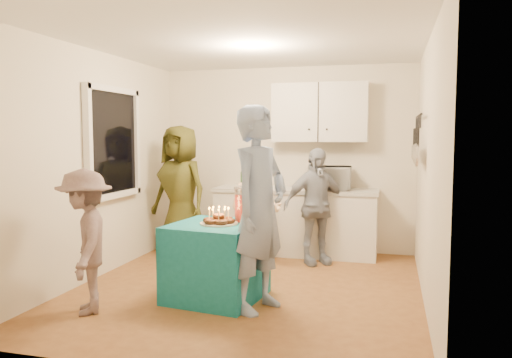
% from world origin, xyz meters
% --- Properties ---
extents(floor, '(4.00, 4.00, 0.00)m').
position_xyz_m(floor, '(0.00, 0.00, 0.00)').
color(floor, brown).
rests_on(floor, ground).
extents(ceiling, '(4.00, 4.00, 0.00)m').
position_xyz_m(ceiling, '(0.00, 0.00, 2.60)').
color(ceiling, white).
rests_on(ceiling, floor).
extents(back_wall, '(3.60, 3.60, 0.00)m').
position_xyz_m(back_wall, '(0.00, 2.00, 1.30)').
color(back_wall, silver).
rests_on(back_wall, floor).
extents(left_wall, '(4.00, 4.00, 0.00)m').
position_xyz_m(left_wall, '(-1.80, 0.00, 1.30)').
color(left_wall, silver).
rests_on(left_wall, floor).
extents(right_wall, '(4.00, 4.00, 0.00)m').
position_xyz_m(right_wall, '(1.80, 0.00, 1.30)').
color(right_wall, silver).
rests_on(right_wall, floor).
extents(window_night, '(0.04, 1.00, 1.20)m').
position_xyz_m(window_night, '(-1.77, 0.30, 1.55)').
color(window_night, black).
rests_on(window_night, left_wall).
extents(counter, '(2.20, 0.58, 0.86)m').
position_xyz_m(counter, '(0.20, 1.70, 0.43)').
color(counter, white).
rests_on(counter, floor).
extents(countertop, '(2.24, 0.62, 0.05)m').
position_xyz_m(countertop, '(0.20, 1.70, 0.89)').
color(countertop, beige).
rests_on(countertop, counter).
extents(upper_cabinet, '(1.30, 0.30, 0.80)m').
position_xyz_m(upper_cabinet, '(0.50, 1.85, 1.95)').
color(upper_cabinet, white).
rests_on(upper_cabinet, back_wall).
extents(pot_rack, '(0.12, 1.00, 0.60)m').
position_xyz_m(pot_rack, '(1.72, 0.70, 1.60)').
color(pot_rack, black).
rests_on(pot_rack, right_wall).
extents(microwave, '(0.59, 0.42, 0.31)m').
position_xyz_m(microwave, '(0.67, 1.70, 1.07)').
color(microwave, white).
rests_on(microwave, countertop).
extents(party_table, '(0.95, 0.95, 0.76)m').
position_xyz_m(party_table, '(-0.21, -0.40, 0.38)').
color(party_table, '#126C7D').
rests_on(party_table, floor).
extents(donut_cake, '(0.38, 0.38, 0.18)m').
position_xyz_m(donut_cake, '(-0.18, -0.41, 0.85)').
color(donut_cake, '#381C0C').
rests_on(donut_cake, party_table).
extents(punch_jar, '(0.22, 0.22, 0.34)m').
position_xyz_m(punch_jar, '(0.03, -0.18, 0.93)').
color(punch_jar, red).
rests_on(punch_jar, party_table).
extents(man_birthday, '(0.67, 0.82, 1.92)m').
position_xyz_m(man_birthday, '(0.29, -0.58, 0.96)').
color(man_birthday, '#889EC7').
rests_on(man_birthday, floor).
extents(woman_back_left, '(1.00, 0.81, 1.77)m').
position_xyz_m(woman_back_left, '(-1.30, 1.21, 0.89)').
color(woman_back_left, '#64641C').
rests_on(woman_back_left, floor).
extents(woman_back_center, '(0.75, 0.62, 1.42)m').
position_xyz_m(woman_back_center, '(-0.14, 0.82, 0.71)').
color(woman_back_center, '#F2A97E').
rests_on(woman_back_center, floor).
extents(woman_back_right, '(0.92, 0.79, 1.48)m').
position_xyz_m(woman_back_right, '(0.54, 1.23, 0.74)').
color(woman_back_right, '#111E3A').
rests_on(woman_back_right, floor).
extents(child_near_left, '(0.87, 1.00, 1.34)m').
position_xyz_m(child_near_left, '(-1.24, -1.08, 0.67)').
color(child_near_left, '#604D4E').
rests_on(child_near_left, floor).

